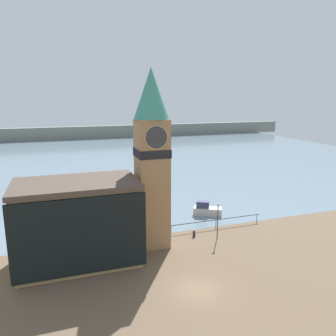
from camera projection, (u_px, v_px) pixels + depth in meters
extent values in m
plane|color=brown|center=(197.00, 290.00, 28.71)|extent=(160.00, 160.00, 0.00)
cube|color=slate|center=(97.00, 155.00, 95.67)|extent=(160.00, 120.00, 0.00)
cube|color=gray|center=(85.00, 133.00, 132.16)|extent=(180.00, 3.00, 5.00)
cube|color=#232328|center=(216.00, 220.00, 42.18)|extent=(12.89, 0.08, 0.08)
cylinder|color=#232328|center=(171.00, 230.00, 40.37)|extent=(0.07, 0.07, 1.05)
cylinder|color=#232328|center=(216.00, 224.00, 42.30)|extent=(0.07, 0.07, 1.05)
cylinder|color=#232328|center=(257.00, 218.00, 44.22)|extent=(0.07, 0.07, 1.05)
cube|color=#9E754C|center=(152.00, 184.00, 36.13)|extent=(3.29, 3.29, 14.25)
cube|color=black|center=(152.00, 153.00, 35.38)|extent=(3.41, 3.41, 0.90)
cylinder|color=tan|center=(156.00, 137.00, 33.41)|extent=(2.50, 0.12, 2.50)
cylinder|color=#333338|center=(156.00, 137.00, 33.33)|extent=(2.28, 0.12, 2.28)
cylinder|color=tan|center=(167.00, 135.00, 35.53)|extent=(0.12, 2.50, 2.50)
cylinder|color=#333338|center=(167.00, 135.00, 35.55)|extent=(0.12, 2.28, 2.28)
cone|color=teal|center=(151.00, 93.00, 34.05)|extent=(3.79, 3.79, 5.34)
cube|color=tan|center=(78.00, 224.00, 32.94)|extent=(11.65, 6.82, 7.98)
cube|color=#4C3D33|center=(76.00, 184.00, 32.04)|extent=(12.05, 7.22, 0.50)
cube|color=black|center=(81.00, 237.00, 29.61)|extent=(12.15, 0.30, 7.34)
cube|color=#B7B2A8|center=(208.00, 211.00, 46.87)|extent=(4.25, 3.27, 1.06)
cube|color=navy|center=(203.00, 204.00, 46.78)|extent=(2.06, 1.78, 0.93)
cylinder|color=#2D2D33|center=(194.00, 234.00, 39.62)|extent=(0.33, 0.33, 0.59)
sphere|color=#2D2D33|center=(194.00, 232.00, 39.56)|extent=(0.35, 0.35, 0.35)
cylinder|color=black|center=(218.00, 222.00, 38.69)|extent=(0.10, 0.10, 4.18)
sphere|color=silver|center=(218.00, 204.00, 38.23)|extent=(0.32, 0.32, 0.32)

